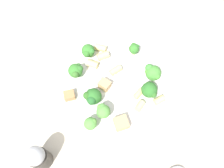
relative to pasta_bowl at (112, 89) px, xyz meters
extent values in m
plane|color=#BCB29E|center=(0.00, 0.00, -0.02)|extent=(2.00, 2.00, 0.00)
cylinder|color=silver|center=(0.00, 0.00, 0.00)|extent=(0.29, 0.29, 0.04)
cylinder|color=beige|center=(0.00, 0.00, 0.01)|extent=(0.26, 0.26, 0.01)
torus|color=silver|center=(0.00, 0.00, 0.01)|extent=(0.28, 0.28, 0.00)
cylinder|color=#9EC175|center=(0.07, -0.02, 0.02)|extent=(0.01, 0.01, 0.02)
sphere|color=#569942|center=(0.07, -0.02, 0.04)|extent=(0.03, 0.03, 0.03)
sphere|color=#4E8239|center=(0.07, -0.03, 0.04)|extent=(0.01, 0.01, 0.01)
sphere|color=#538F42|center=(0.06, -0.03, 0.04)|extent=(0.02, 0.02, 0.02)
sphere|color=#5A923C|center=(0.06, -0.03, 0.05)|extent=(0.01, 0.01, 0.01)
cylinder|color=#93B766|center=(0.03, 0.08, 0.02)|extent=(0.01, 0.01, 0.01)
sphere|color=#2D6B28|center=(0.03, 0.08, 0.04)|extent=(0.03, 0.03, 0.03)
sphere|color=#2D6329|center=(0.03, 0.07, 0.04)|extent=(0.02, 0.02, 0.02)
sphere|color=#306224|center=(0.04, 0.08, 0.04)|extent=(0.01, 0.01, 0.01)
sphere|color=#286A26|center=(0.04, 0.08, 0.04)|extent=(0.01, 0.01, 0.01)
cylinder|color=#84AD60|center=(-0.04, -0.08, 0.02)|extent=(0.01, 0.01, 0.01)
sphere|color=#387A2D|center=(-0.04, -0.08, 0.03)|extent=(0.03, 0.03, 0.03)
sphere|color=#3A6C2A|center=(-0.02, -0.08, 0.04)|extent=(0.02, 0.02, 0.02)
sphere|color=#316A29|center=(-0.04, -0.07, 0.04)|extent=(0.02, 0.02, 0.02)
sphere|color=#356E2C|center=(-0.05, -0.07, 0.04)|extent=(0.01, 0.01, 0.01)
cylinder|color=#84AD60|center=(-0.09, -0.05, 0.02)|extent=(0.01, 0.01, 0.01)
sphere|color=#387A2D|center=(-0.09, -0.05, 0.04)|extent=(0.03, 0.03, 0.03)
sphere|color=#347329|center=(-0.08, -0.05, 0.04)|extent=(0.02, 0.02, 0.02)
sphere|color=#34792E|center=(-0.08, -0.04, 0.04)|extent=(0.01, 0.01, 0.01)
sphere|color=#327D2F|center=(-0.08, -0.05, 0.04)|extent=(0.01, 0.01, 0.01)
cylinder|color=#93B766|center=(-0.01, 0.09, 0.02)|extent=(0.01, 0.01, 0.01)
sphere|color=#478E38|center=(-0.01, 0.09, 0.04)|extent=(0.03, 0.03, 0.03)
sphere|color=#49952F|center=(-0.01, 0.08, 0.04)|extent=(0.01, 0.01, 0.01)
sphere|color=#469034|center=(0.00, 0.10, 0.04)|extent=(0.01, 0.01, 0.01)
sphere|color=#42933A|center=(-0.02, 0.09, 0.04)|extent=(0.02, 0.02, 0.02)
cylinder|color=#9EC175|center=(0.03, -0.04, 0.02)|extent=(0.01, 0.01, 0.01)
sphere|color=#2D6B28|center=(0.03, -0.04, 0.04)|extent=(0.04, 0.04, 0.04)
sphere|color=#2F6222|center=(0.03, -0.06, 0.04)|extent=(0.02, 0.02, 0.02)
sphere|color=#275F29|center=(0.04, -0.05, 0.04)|extent=(0.02, 0.02, 0.02)
sphere|color=#2A6D29|center=(0.02, -0.05, 0.04)|extent=(0.01, 0.01, 0.01)
cylinder|color=#9EC175|center=(-0.08, 0.06, 0.02)|extent=(0.01, 0.01, 0.01)
sphere|color=#387A2D|center=(-0.08, 0.06, 0.03)|extent=(0.02, 0.02, 0.02)
sphere|color=#307B2E|center=(-0.09, 0.07, 0.04)|extent=(0.01, 0.01, 0.01)
sphere|color=#367C28|center=(-0.09, 0.06, 0.04)|extent=(0.01, 0.01, 0.01)
sphere|color=#3A6F29|center=(-0.08, 0.05, 0.04)|extent=(0.01, 0.01, 0.01)
cylinder|color=#93B766|center=(0.09, -0.05, 0.02)|extent=(0.01, 0.01, 0.01)
sphere|color=#569942|center=(0.09, -0.05, 0.04)|extent=(0.03, 0.03, 0.03)
sphere|color=#51893A|center=(0.09, -0.05, 0.04)|extent=(0.01, 0.01, 0.01)
sphere|color=#4E8243|center=(0.09, -0.06, 0.04)|extent=(0.01, 0.01, 0.01)
cylinder|color=#E0C67F|center=(-0.10, -0.02, 0.02)|extent=(0.03, 0.03, 0.02)
cylinder|color=#E0C67F|center=(0.03, 0.06, 0.02)|extent=(0.03, 0.03, 0.01)
cylinder|color=#E0C67F|center=(0.06, 0.05, 0.02)|extent=(0.03, 0.03, 0.01)
cylinder|color=#E0C67F|center=(0.05, 0.10, 0.02)|extent=(0.02, 0.03, 0.01)
cylinder|color=#E0C67F|center=(-0.08, -0.01, 0.02)|extent=(0.02, 0.03, 0.02)
cylinder|color=#E0C67F|center=(-0.04, 0.01, 0.02)|extent=(0.03, 0.03, 0.02)
cylinder|color=#E0C67F|center=(-0.06, -0.04, 0.02)|extent=(0.03, 0.03, 0.02)
cube|color=tan|center=(0.00, -0.02, 0.02)|extent=(0.03, 0.03, 0.02)
cube|color=tan|center=(0.09, 0.01, 0.02)|extent=(0.03, 0.03, 0.02)
cube|color=#A87A4C|center=(0.02, -0.10, 0.02)|extent=(0.02, 0.03, 0.01)
cylinder|color=#332D28|center=(0.14, -0.16, 0.00)|extent=(0.04, 0.04, 0.05)
sphere|color=#B7B7BC|center=(0.14, -0.16, 0.04)|extent=(0.04, 0.04, 0.04)
camera|label=1|loc=(0.22, -0.02, 0.46)|focal=35.00mm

